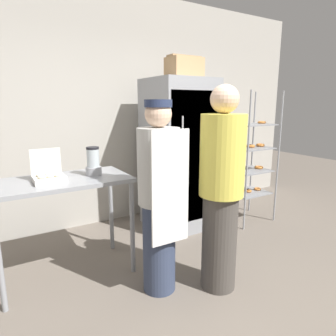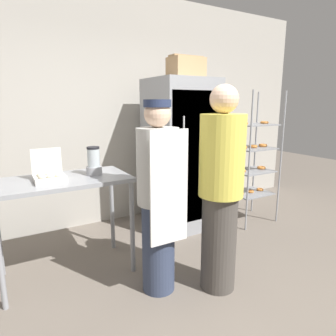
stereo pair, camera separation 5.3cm
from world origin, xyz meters
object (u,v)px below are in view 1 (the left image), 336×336
Objects in this scene: baking_rack at (250,159)px; person_baker at (159,197)px; cardboard_storage_box at (184,68)px; blender_pitcher at (93,163)px; person_customer at (221,190)px; donut_box at (49,177)px; refrigerator at (179,155)px.

person_baker is at bearing -157.39° from baking_rack.
baking_rack is at bearing -19.78° from cardboard_storage_box.
person_customer reaches higher than blender_pitcher.
baking_rack is at bearing 3.39° from donut_box.
refrigerator is 6.85× the size of donut_box.
cardboard_storage_box reaches higher than donut_box.
cardboard_storage_box is (1.29, 0.42, 0.96)m from blender_pitcher.
refrigerator reaches higher than donut_box.
baking_rack reaches higher than person_baker.
person_customer is at bearing -35.15° from donut_box.
baking_rack is 6.57× the size of blender_pitcher.
cardboard_storage_box is (1.70, 0.46, 1.03)m from donut_box.
blender_pitcher is (-1.24, -0.44, 0.10)m from refrigerator.
person_baker reaches higher than donut_box.
cardboard_storage_box is at bearing 17.88° from blender_pitcher.
blender_pitcher is (0.40, 0.05, 0.07)m from donut_box.
person_baker is (-0.91, -1.10, -0.10)m from refrigerator.
blender_pitcher is at bearing -160.41° from refrigerator.
baking_rack reaches higher than blender_pitcher.
person_baker is (0.33, -0.66, -0.20)m from blender_pitcher.
refrigerator is at bearing 159.91° from baking_rack.
blender_pitcher is at bearing -177.20° from baking_rack.
donut_box is (-2.56, -0.15, 0.11)m from baking_rack.
person_customer is at bearing -111.21° from cardboard_storage_box.
cardboard_storage_box reaches higher than baking_rack.
refrigerator is at bearing 71.14° from person_customer.
cardboard_storage_box reaches higher than person_customer.
person_baker is at bearing 153.56° from person_customer.
donut_box is 0.41m from blender_pitcher.
blender_pitcher is at bearing 116.51° from person_baker.
refrigerator is 1.06m from cardboard_storage_box.
refrigerator is 0.98m from baking_rack.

